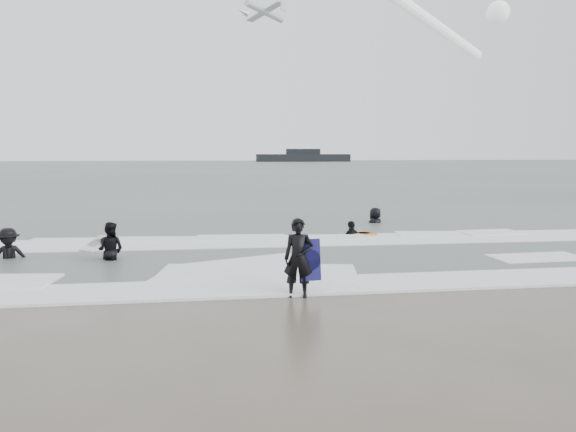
{
  "coord_description": "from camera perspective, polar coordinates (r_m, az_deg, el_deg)",
  "views": [
    {
      "loc": [
        -2.46,
        -13.93,
        3.36
      ],
      "look_at": [
        0.0,
        5.0,
        1.1
      ],
      "focal_mm": 35.0,
      "sensor_mm": 36.0,
      "label": 1
    }
  ],
  "objects": [
    {
      "name": "surfer_right_far",
      "position": [
        25.9,
        8.85,
        -0.79
      ],
      "size": [
        1.1,
        0.98,
        1.89
      ],
      "primitive_type": "imported",
      "rotation": [
        0.0,
        0.0,
        -2.62
      ],
      "color": "black",
      "rests_on": "ground"
    },
    {
      "name": "surf_foam",
      "position": [
        18.11,
        0.53,
        -3.81
      ],
      "size": [
        30.03,
        9.06,
        0.09
      ],
      "color": "white",
      "rests_on": "ground"
    },
    {
      "name": "bodyboards",
      "position": [
        17.3,
        -2.6,
        -2.77
      ],
      "size": [
        10.24,
        9.29,
        1.25
      ],
      "color": "#11104D",
      "rests_on": "ground"
    },
    {
      "name": "surfer_wading",
      "position": [
        17.91,
        -17.56,
        -4.38
      ],
      "size": [
        1.01,
        0.88,
        1.75
      ],
      "primitive_type": "imported",
      "rotation": [
        0.0,
        0.0,
        2.84
      ],
      "color": "black",
      "rests_on": "ground"
    },
    {
      "name": "surfer_right_near",
      "position": [
        21.96,
        6.49,
        -2.09
      ],
      "size": [
        1.12,
        0.83,
        1.77
      ],
      "primitive_type": "imported",
      "rotation": [
        0.0,
        0.0,
        -2.7
      ],
      "color": "black",
      "rests_on": "ground"
    },
    {
      "name": "vessel_horizon",
      "position": [
        159.44,
        1.55,
        6.02
      ],
      "size": [
        26.35,
        4.7,
        3.58
      ],
      "color": "black",
      "rests_on": "ground"
    },
    {
      "name": "sea",
      "position": [
        94.02,
        -5.92,
        4.7
      ],
      "size": [
        320.0,
        320.0,
        0.0
      ],
      "primitive_type": "plane",
      "color": "#47544C",
      "rests_on": "ground"
    },
    {
      "name": "ground",
      "position": [
        14.54,
        2.56,
        -6.61
      ],
      "size": [
        320.0,
        320.0,
        0.0
      ],
      "primitive_type": "plane",
      "color": "brown",
      "rests_on": "ground"
    },
    {
      "name": "surfer_breaker",
      "position": [
        19.15,
        -26.47,
        -4.07
      ],
      "size": [
        1.34,
        0.98,
        1.85
      ],
      "primitive_type": "imported",
      "rotation": [
        0.0,
        0.0,
        0.27
      ],
      "color": "black",
      "rests_on": "ground"
    },
    {
      "name": "airshow_jet",
      "position": [
        70.22,
        10.97,
        19.68
      ],
      "size": [
        33.6,
        30.85,
        7.33
      ],
      "color": "silver",
      "rests_on": "ground"
    },
    {
      "name": "surfer_centre",
      "position": [
        13.01,
        1.06,
        -8.21
      ],
      "size": [
        0.74,
        0.56,
        1.84
      ],
      "primitive_type": "imported",
      "rotation": [
        0.0,
        0.0,
        -0.2
      ],
      "color": "black",
      "rests_on": "ground"
    }
  ]
}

